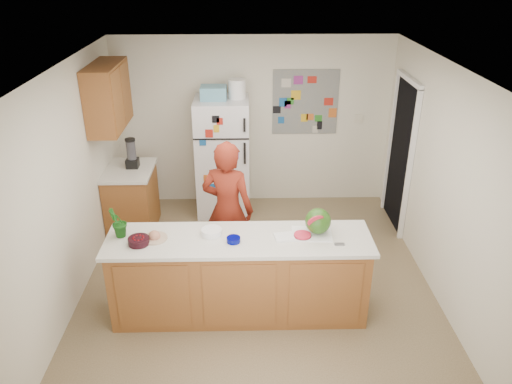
{
  "coord_description": "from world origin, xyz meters",
  "views": [
    {
      "loc": [
        -0.13,
        -4.81,
        3.51
      ],
      "look_at": [
        -0.01,
        0.2,
        1.1
      ],
      "focal_mm": 35.0,
      "sensor_mm": 36.0,
      "label": 1
    }
  ],
  "objects_px": {
    "refrigerator": "(223,157)",
    "person": "(228,210)",
    "watermelon": "(318,221)",
    "cherry_bowl": "(139,241)"
  },
  "relations": [
    {
      "from": "person",
      "to": "watermelon",
      "type": "xyz_separation_m",
      "value": [
        0.94,
        -0.69,
        0.23
      ]
    },
    {
      "from": "refrigerator",
      "to": "cherry_bowl",
      "type": "relative_size",
      "value": 8.2
    },
    {
      "from": "refrigerator",
      "to": "person",
      "type": "relative_size",
      "value": 1.02
    },
    {
      "from": "watermelon",
      "to": "cherry_bowl",
      "type": "xyz_separation_m",
      "value": [
        -1.78,
        -0.17,
        -0.11
      ]
    },
    {
      "from": "watermelon",
      "to": "cherry_bowl",
      "type": "distance_m",
      "value": 1.79
    },
    {
      "from": "refrigerator",
      "to": "watermelon",
      "type": "relative_size",
      "value": 6.49
    },
    {
      "from": "refrigerator",
      "to": "person",
      "type": "distance_m",
      "value": 1.62
    },
    {
      "from": "person",
      "to": "cherry_bowl",
      "type": "height_order",
      "value": "person"
    },
    {
      "from": "person",
      "to": "cherry_bowl",
      "type": "xyz_separation_m",
      "value": [
        -0.85,
        -0.86,
        0.12
      ]
    },
    {
      "from": "person",
      "to": "cherry_bowl",
      "type": "bearing_deg",
      "value": 61.82
    }
  ]
}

